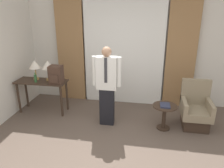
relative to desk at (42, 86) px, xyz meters
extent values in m
cube|color=silver|center=(1.77, 0.98, 0.73)|extent=(10.00, 0.06, 2.70)
cube|color=white|center=(1.77, 0.85, 0.67)|extent=(1.92, 0.06, 2.58)
cube|color=#997047|center=(0.43, 0.85, 0.67)|extent=(0.68, 0.06, 2.58)
cube|color=#997047|center=(3.11, 0.85, 0.67)|extent=(0.68, 0.06, 2.58)
cube|color=#38281E|center=(0.00, 0.00, 0.12)|extent=(1.16, 0.46, 0.03)
cylinder|color=#38281E|center=(-0.52, -0.17, -0.26)|extent=(0.05, 0.05, 0.73)
cylinder|color=#38281E|center=(0.52, -0.17, -0.26)|extent=(0.05, 0.05, 0.73)
cylinder|color=#38281E|center=(-0.52, 0.17, -0.26)|extent=(0.05, 0.05, 0.73)
cylinder|color=#38281E|center=(0.52, 0.17, -0.26)|extent=(0.05, 0.05, 0.73)
cylinder|color=tan|center=(-0.16, 0.08, 0.15)|extent=(0.12, 0.12, 0.04)
cylinder|color=tan|center=(-0.16, 0.08, 0.29)|extent=(0.02, 0.02, 0.23)
cone|color=silver|center=(-0.16, 0.08, 0.50)|extent=(0.27, 0.27, 0.19)
cylinder|color=tan|center=(0.16, 0.08, 0.15)|extent=(0.12, 0.12, 0.04)
cylinder|color=tan|center=(0.16, 0.08, 0.29)|extent=(0.02, 0.02, 0.23)
cone|color=silver|center=(0.16, 0.08, 0.50)|extent=(0.27, 0.27, 0.19)
cylinder|color=#336638|center=(-0.08, -0.10, 0.22)|extent=(0.06, 0.06, 0.16)
cylinder|color=#336638|center=(-0.08, -0.10, 0.32)|extent=(0.03, 0.03, 0.05)
cube|color=#422D23|center=(0.41, -0.08, 0.33)|extent=(0.28, 0.24, 0.39)
cube|color=#422D23|center=(0.41, -0.21, 0.27)|extent=(0.19, 0.03, 0.18)
cube|color=black|center=(1.58, -0.32, -0.23)|extent=(0.29, 0.16, 0.79)
cube|color=white|center=(1.58, -0.32, 0.50)|extent=(0.41, 0.18, 0.66)
cube|color=#333338|center=(1.58, -0.42, 0.58)|extent=(0.06, 0.01, 0.50)
cylinder|color=white|center=(1.33, -0.32, 0.53)|extent=(0.09, 0.09, 0.59)
cylinder|color=white|center=(1.83, -0.32, 0.53)|extent=(0.09, 0.09, 0.59)
sphere|color=tan|center=(1.58, -0.32, 0.92)|extent=(0.19, 0.19, 0.19)
cube|color=#38281E|center=(3.38, -0.14, -0.50)|extent=(0.49, 0.53, 0.25)
cube|color=gray|center=(3.38, -0.14, -0.30)|extent=(0.58, 0.62, 0.16)
cube|color=gray|center=(3.38, 0.13, 0.05)|extent=(0.58, 0.10, 0.54)
cube|color=gray|center=(3.13, -0.14, -0.13)|extent=(0.08, 0.62, 0.18)
cube|color=gray|center=(3.63, -0.14, -0.13)|extent=(0.08, 0.62, 0.18)
cylinder|color=#38281E|center=(2.75, -0.31, -0.61)|extent=(0.26, 0.26, 0.02)
cylinder|color=#38281E|center=(2.75, -0.31, -0.38)|extent=(0.08, 0.08, 0.49)
cylinder|color=#38281E|center=(2.75, -0.31, -0.12)|extent=(0.48, 0.48, 0.02)
cube|color=#2D334C|center=(2.75, -0.34, -0.09)|extent=(0.19, 0.24, 0.03)
camera|label=1|loc=(2.38, -4.33, 1.77)|focal=35.00mm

